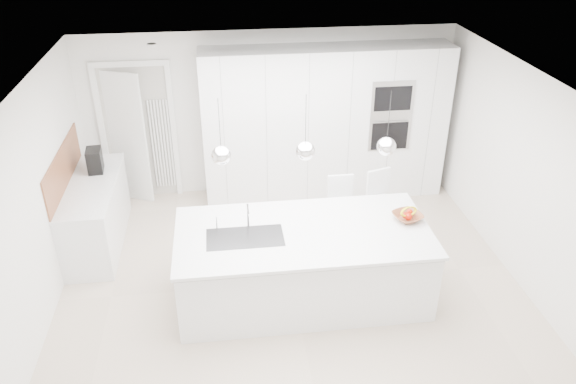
{
  "coord_description": "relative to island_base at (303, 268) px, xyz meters",
  "views": [
    {
      "loc": [
        -0.74,
        -5.43,
        4.29
      ],
      "look_at": [
        0.0,
        0.3,
        1.1
      ],
      "focal_mm": 35.0,
      "sensor_mm": 36.0,
      "label": 1
    }
  ],
  "objects": [
    {
      "name": "left_base_cabinets",
      "position": [
        -2.55,
        1.5,
        0.0
      ],
      "size": [
        0.6,
        1.8,
        0.86
      ],
      "primitive_type": "cube",
      "color": "white",
      "rests_on": "floor"
    },
    {
      "name": "pendant_right",
      "position": [
        0.85,
        -0.0,
        1.47
      ],
      "size": [
        0.2,
        0.2,
        0.2
      ],
      "primitive_type": "sphere",
      "color": "white",
      "rests_on": "ceiling"
    },
    {
      "name": "apple_a",
      "position": [
        1.21,
        0.08,
        0.54
      ],
      "size": [
        0.09,
        0.09,
        0.09
      ],
      "primitive_type": "sphere",
      "color": "#BA1907",
      "rests_on": "fruit_bowl"
    },
    {
      "name": "floor",
      "position": [
        -0.1,
        0.3,
        -0.43
      ],
      "size": [
        5.5,
        5.5,
        0.0
      ],
      "primitive_type": "plane",
      "color": "beige",
      "rests_on": "ground"
    },
    {
      "name": "wall_left",
      "position": [
        -2.85,
        0.3,
        0.82
      ],
      "size": [
        0.0,
        5.0,
        5.0
      ],
      "primitive_type": "plane",
      "rotation": [
        1.57,
        0.0,
        1.57
      ],
      "color": "white",
      "rests_on": "ground"
    },
    {
      "name": "doorway_frame",
      "position": [
        -2.05,
        2.77,
        0.59
      ],
      "size": [
        1.11,
        0.08,
        2.13
      ],
      "primitive_type": null,
      "color": "white",
      "rests_on": "floor"
    },
    {
      "name": "oven_stack",
      "position": [
        1.6,
        2.19,
        0.92
      ],
      "size": [
        0.62,
        0.04,
        1.05
      ],
      "primitive_type": null,
      "color": "#A5A5A8",
      "rests_on": "tall_cabinets"
    },
    {
      "name": "tall_cabinets",
      "position": [
        0.7,
        2.5,
        0.72
      ],
      "size": [
        3.6,
        0.6,
        2.3
      ],
      "primitive_type": "cube",
      "color": "white",
      "rests_on": "floor"
    },
    {
      "name": "island_tap",
      "position": [
        -0.6,
        0.2,
        0.62
      ],
      "size": [
        0.02,
        0.02,
        0.3
      ],
      "primitive_type": "cylinder",
      "color": "white",
      "rests_on": "island_worktop"
    },
    {
      "name": "ceiling",
      "position": [
        -0.1,
        0.3,
        2.07
      ],
      "size": [
        5.5,
        5.5,
        0.0
      ],
      "primitive_type": "plane",
      "rotation": [
        3.14,
        0.0,
        0.0
      ],
      "color": "white",
      "rests_on": "wall_back"
    },
    {
      "name": "island_sink",
      "position": [
        -0.65,
        -0.0,
        0.39
      ],
      "size": [
        0.84,
        0.44,
        0.18
      ],
      "primitive_type": null,
      "color": "#3F3F42",
      "rests_on": "island_worktop"
    },
    {
      "name": "island_base",
      "position": [
        0.0,
        0.0,
        0.0
      ],
      "size": [
        2.8,
        1.2,
        0.86
      ],
      "primitive_type": "cube",
      "color": "white",
      "rests_on": "floor"
    },
    {
      "name": "espresso_machine",
      "position": [
        -2.53,
        1.87,
        0.63
      ],
      "size": [
        0.22,
        0.31,
        0.31
      ],
      "primitive_type": "cube",
      "rotation": [
        0.0,
        0.0,
        0.1
      ],
      "color": "black",
      "rests_on": "left_worktop"
    },
    {
      "name": "oak_backsplash",
      "position": [
        -2.84,
        1.5,
        0.72
      ],
      "size": [
        0.02,
        1.8,
        0.5
      ],
      "primitive_type": "cube",
      "color": "#935939",
      "rests_on": "wall_left"
    },
    {
      "name": "left_worktop",
      "position": [
        -2.55,
        1.5,
        0.45
      ],
      "size": [
        0.62,
        1.82,
        0.04
      ],
      "primitive_type": "cube",
      "color": "white",
      "rests_on": "left_base_cabinets"
    },
    {
      "name": "apple_extra_3",
      "position": [
        1.19,
        0.12,
        0.54
      ],
      "size": [
        0.07,
        0.07,
        0.07
      ],
      "primitive_type": "sphere",
      "color": "#BA1907",
      "rests_on": "fruit_bowl"
    },
    {
      "name": "bar_stool_right",
      "position": [
        1.14,
        0.95,
        0.1
      ],
      "size": [
        0.48,
        0.57,
        1.07
      ],
      "primitive_type": null,
      "rotation": [
        0.0,
        0.0,
        0.31
      ],
      "color": "white",
      "rests_on": "floor"
    },
    {
      "name": "pendant_left",
      "position": [
        -0.85,
        -0.0,
        1.47
      ],
      "size": [
        0.2,
        0.2,
        0.2
      ],
      "primitive_type": "sphere",
      "color": "white",
      "rests_on": "ceiling"
    },
    {
      "name": "apple_b",
      "position": [
        1.26,
        0.18,
        0.54
      ],
      "size": [
        0.07,
        0.07,
        0.07
      ],
      "primitive_type": "sphere",
      "color": "#BA1907",
      "rests_on": "fruit_bowl"
    },
    {
      "name": "pendant_mid",
      "position": [
        -0.0,
        -0.0,
        1.47
      ],
      "size": [
        0.2,
        0.2,
        0.2
      ],
      "primitive_type": "sphere",
      "color": "white",
      "rests_on": "ceiling"
    },
    {
      "name": "wall_back",
      "position": [
        -0.1,
        2.8,
        0.82
      ],
      "size": [
        5.5,
        0.0,
        5.5
      ],
      "primitive_type": "plane",
      "rotation": [
        1.57,
        0.0,
        0.0
      ],
      "color": "white",
      "rests_on": "ground"
    },
    {
      "name": "banana_bunch",
      "position": [
        1.22,
        0.11,
        0.59
      ],
      "size": [
        0.25,
        0.18,
        0.23
      ],
      "primitive_type": "torus",
      "rotation": [
        1.22,
        0.0,
        0.35
      ],
      "color": "yellow",
      "rests_on": "fruit_bowl"
    },
    {
      "name": "bar_stool_left",
      "position": [
        0.63,
        0.9,
        0.09
      ],
      "size": [
        0.35,
        0.49,
        1.05
      ],
      "primitive_type": null,
      "rotation": [
        0.0,
        0.0,
        0.02
      ],
      "color": "white",
      "rests_on": "floor"
    },
    {
      "name": "fruit_bowl",
      "position": [
        1.22,
        0.13,
        0.51
      ],
      "size": [
        0.4,
        0.4,
        0.08
      ],
      "primitive_type": "imported",
      "rotation": [
        0.0,
        0.0,
        0.29
      ],
      "color": "#935939",
      "rests_on": "island_worktop"
    },
    {
      "name": "apple_c",
      "position": [
        1.22,
        0.09,
        0.54
      ],
      "size": [
        0.08,
        0.08,
        0.08
      ],
      "primitive_type": "sphere",
      "color": "#BA1907",
      "rests_on": "fruit_bowl"
    },
    {
      "name": "island_worktop",
      "position": [
        0.0,
        0.05,
        0.45
      ],
      "size": [
        2.84,
        1.4,
        0.04
      ],
      "primitive_type": "cube",
      "color": "white",
      "rests_on": "island_base"
    },
    {
      "name": "hallway_door",
      "position": [
        -2.3,
        2.72,
        0.57
      ],
      "size": [
        0.76,
        0.38,
        2.0
      ],
      "primitive_type": "cube",
      "rotation": [
        0.0,
        0.0,
        -0.44
      ],
      "color": "white",
      "rests_on": "floor"
    },
    {
      "name": "radiator",
      "position": [
        -1.73,
        2.76,
        0.42
      ],
      "size": [
        0.32,
        0.04,
        1.4
      ],
      "primitive_type": null,
      "color": "white",
      "rests_on": "floor"
    }
  ]
}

